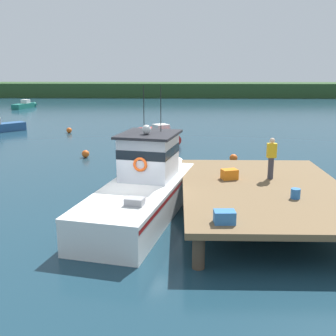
{
  "coord_description": "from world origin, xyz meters",
  "views": [
    {
      "loc": [
        1.6,
        -15.05,
        5.59
      ],
      "look_at": [
        1.2,
        2.04,
        1.4
      ],
      "focal_mm": 45.25,
      "sensor_mm": 36.0,
      "label": 1
    }
  ],
  "objects_px": {
    "bait_bucket": "(296,194)",
    "mooring_buoy_outer": "(233,158)",
    "moored_boat_far_left": "(24,105)",
    "moored_boat_outer_mooring": "(159,135)",
    "mooring_buoy_spare_mooring": "(85,154)",
    "deckhand_by_the_boat": "(271,157)",
    "crate_stack_mid_dock": "(229,174)",
    "mooring_buoy_inshore": "(69,130)",
    "crate_single_by_cleat": "(224,217)",
    "main_fishing_boat": "(145,187)"
  },
  "relations": [
    {
      "from": "bait_bucket",
      "to": "mooring_buoy_outer",
      "type": "distance_m",
      "value": 10.77
    },
    {
      "from": "moored_boat_far_left",
      "to": "moored_boat_outer_mooring",
      "type": "bearing_deg",
      "value": -51.7
    },
    {
      "from": "bait_bucket",
      "to": "mooring_buoy_spare_mooring",
      "type": "height_order",
      "value": "bait_bucket"
    },
    {
      "from": "moored_boat_outer_mooring",
      "to": "mooring_buoy_outer",
      "type": "distance_m",
      "value": 8.65
    },
    {
      "from": "deckhand_by_the_boat",
      "to": "moored_boat_far_left",
      "type": "relative_size",
      "value": 0.36
    },
    {
      "from": "moored_boat_far_left",
      "to": "deckhand_by_the_boat",
      "type": "bearing_deg",
      "value": -58.66
    },
    {
      "from": "crate_stack_mid_dock",
      "to": "mooring_buoy_inshore",
      "type": "relative_size",
      "value": 1.32
    },
    {
      "from": "bait_bucket",
      "to": "mooring_buoy_outer",
      "type": "height_order",
      "value": "bait_bucket"
    },
    {
      "from": "bait_bucket",
      "to": "mooring_buoy_spare_mooring",
      "type": "bearing_deg",
      "value": 129.56
    },
    {
      "from": "mooring_buoy_inshore",
      "to": "mooring_buoy_outer",
      "type": "xyz_separation_m",
      "value": [
        12.41,
        -10.59,
        0.01
      ]
    },
    {
      "from": "bait_bucket",
      "to": "mooring_buoy_inshore",
      "type": "bearing_deg",
      "value": 121.61
    },
    {
      "from": "deckhand_by_the_boat",
      "to": "mooring_buoy_outer",
      "type": "bearing_deg",
      "value": 92.63
    },
    {
      "from": "crate_single_by_cleat",
      "to": "moored_boat_outer_mooring",
      "type": "relative_size",
      "value": 0.13
    },
    {
      "from": "main_fishing_boat",
      "to": "bait_bucket",
      "type": "relative_size",
      "value": 29.29
    },
    {
      "from": "crate_single_by_cleat",
      "to": "mooring_buoy_outer",
      "type": "relative_size",
      "value": 1.28
    },
    {
      "from": "crate_stack_mid_dock",
      "to": "mooring_buoy_inshore",
      "type": "xyz_separation_m",
      "value": [
        -11.17,
        18.85,
        -1.17
      ]
    },
    {
      "from": "crate_stack_mid_dock",
      "to": "mooring_buoy_spare_mooring",
      "type": "relative_size",
      "value": 1.3
    },
    {
      "from": "main_fishing_boat",
      "to": "mooring_buoy_inshore",
      "type": "height_order",
      "value": "main_fishing_boat"
    },
    {
      "from": "main_fishing_boat",
      "to": "moored_boat_far_left",
      "type": "xyz_separation_m",
      "value": [
        -18.86,
        39.66,
        -0.62
      ]
    },
    {
      "from": "mooring_buoy_spare_mooring",
      "to": "mooring_buoy_outer",
      "type": "relative_size",
      "value": 0.99
    },
    {
      "from": "crate_stack_mid_dock",
      "to": "bait_bucket",
      "type": "xyz_separation_m",
      "value": [
        1.93,
        -2.44,
        -0.03
      ]
    },
    {
      "from": "bait_bucket",
      "to": "deckhand_by_the_boat",
      "type": "bearing_deg",
      "value": 97.07
    },
    {
      "from": "bait_bucket",
      "to": "moored_boat_far_left",
      "type": "distance_m",
      "value": 48.09
    },
    {
      "from": "bait_bucket",
      "to": "mooring_buoy_outer",
      "type": "xyz_separation_m",
      "value": [
        -0.69,
        10.69,
        -1.14
      ]
    },
    {
      "from": "moored_boat_far_left",
      "to": "mooring_buoy_spare_mooring",
      "type": "height_order",
      "value": "moored_boat_far_left"
    },
    {
      "from": "main_fishing_boat",
      "to": "moored_boat_outer_mooring",
      "type": "bearing_deg",
      "value": 90.59
    },
    {
      "from": "bait_bucket",
      "to": "mooring_buoy_spare_mooring",
      "type": "relative_size",
      "value": 0.73
    },
    {
      "from": "main_fishing_boat",
      "to": "crate_stack_mid_dock",
      "type": "relative_size",
      "value": 16.6
    },
    {
      "from": "main_fishing_boat",
      "to": "moored_boat_far_left",
      "type": "bearing_deg",
      "value": 115.43
    },
    {
      "from": "crate_single_by_cleat",
      "to": "crate_stack_mid_dock",
      "type": "bearing_deg",
      "value": 81.65
    },
    {
      "from": "crate_single_by_cleat",
      "to": "moored_boat_outer_mooring",
      "type": "height_order",
      "value": "crate_single_by_cleat"
    },
    {
      "from": "deckhand_by_the_boat",
      "to": "mooring_buoy_spare_mooring",
      "type": "bearing_deg",
      "value": 135.54
    },
    {
      "from": "main_fishing_boat",
      "to": "mooring_buoy_outer",
      "type": "height_order",
      "value": "main_fishing_boat"
    },
    {
      "from": "main_fishing_boat",
      "to": "moored_boat_outer_mooring",
      "type": "height_order",
      "value": "main_fishing_boat"
    },
    {
      "from": "main_fishing_boat",
      "to": "moored_boat_far_left",
      "type": "relative_size",
      "value": 2.22
    },
    {
      "from": "main_fishing_boat",
      "to": "deckhand_by_the_boat",
      "type": "bearing_deg",
      "value": 6.78
    },
    {
      "from": "bait_bucket",
      "to": "moored_boat_outer_mooring",
      "type": "distance_m",
      "value": 18.75
    },
    {
      "from": "bait_bucket",
      "to": "crate_stack_mid_dock",
      "type": "bearing_deg",
      "value": 128.42
    },
    {
      "from": "moored_boat_outer_mooring",
      "to": "mooring_buoy_spare_mooring",
      "type": "height_order",
      "value": "moored_boat_outer_mooring"
    },
    {
      "from": "bait_bucket",
      "to": "moored_boat_far_left",
      "type": "bearing_deg",
      "value": 120.09
    },
    {
      "from": "crate_stack_mid_dock",
      "to": "moored_boat_outer_mooring",
      "type": "bearing_deg",
      "value": 102.65
    },
    {
      "from": "mooring_buoy_outer",
      "to": "bait_bucket",
      "type": "bearing_deg",
      "value": -86.32
    },
    {
      "from": "main_fishing_boat",
      "to": "crate_stack_mid_dock",
      "type": "bearing_deg",
      "value": 8.55
    },
    {
      "from": "crate_stack_mid_dock",
      "to": "mooring_buoy_spare_mooring",
      "type": "distance_m",
      "value": 12.12
    },
    {
      "from": "main_fishing_boat",
      "to": "deckhand_by_the_boat",
      "type": "height_order",
      "value": "main_fishing_boat"
    },
    {
      "from": "bait_bucket",
      "to": "moored_boat_outer_mooring",
      "type": "xyz_separation_m",
      "value": [
        -5.41,
        17.93,
        -0.94
      ]
    },
    {
      "from": "moored_boat_far_left",
      "to": "mooring_buoy_outer",
      "type": "relative_size",
      "value": 9.56
    },
    {
      "from": "mooring_buoy_outer",
      "to": "mooring_buoy_spare_mooring",
      "type": "bearing_deg",
      "value": 173.56
    },
    {
      "from": "crate_stack_mid_dock",
      "to": "mooring_buoy_inshore",
      "type": "bearing_deg",
      "value": 120.65
    },
    {
      "from": "crate_single_by_cleat",
      "to": "bait_bucket",
      "type": "bearing_deg",
      "value": 41.64
    }
  ]
}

